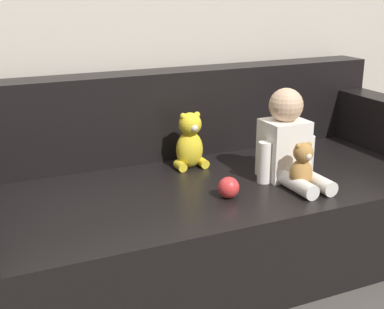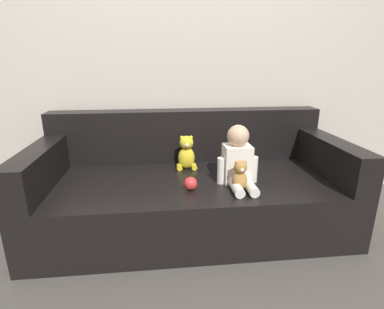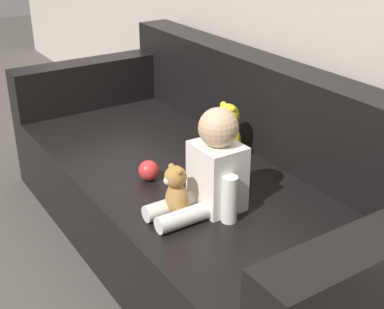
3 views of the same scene
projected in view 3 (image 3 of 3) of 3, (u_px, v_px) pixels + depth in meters
ground_plane at (197, 244)px, 2.47m from camera, size 12.00×12.00×0.00m
couch at (209, 187)px, 2.38m from camera, size 2.16×0.97×0.80m
person_baby at (212, 170)px, 1.95m from camera, size 0.28×0.36×0.39m
teddy_bear_brown at (176, 192)px, 1.92m from camera, size 0.10×0.09×0.21m
plush_toy_side at (228, 133)px, 2.36m from camera, size 0.15×0.12×0.26m
toy_ball at (149, 170)px, 2.21m from camera, size 0.09×0.09×0.09m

